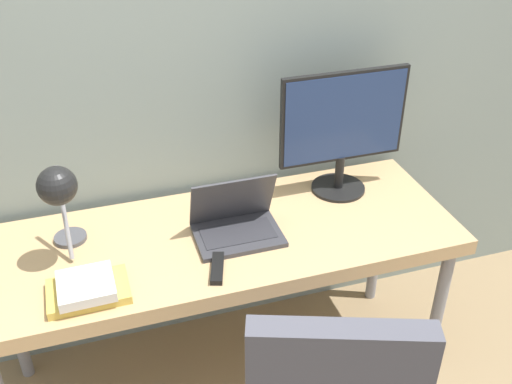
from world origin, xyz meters
The scene contains 7 objects.
wall_back centered at (0.00, 0.70, 1.30)m, with size 8.00×0.05×2.60m.
desk centered at (0.00, 0.32, 0.68)m, with size 1.76×0.64×0.75m.
laptop centered at (0.05, 0.31, 0.79)m, with size 0.31×0.23×0.23m.
monitor centered at (0.54, 0.48, 1.03)m, with size 0.51×0.22×0.51m.
desk_lamp centered at (-0.53, 0.33, 1.02)m, with size 0.13×0.26×0.37m.
book_stack centered at (-0.49, 0.13, 0.77)m, with size 0.26×0.19×0.06m.
tv_remote centered at (-0.06, 0.12, 0.76)m, with size 0.08×0.16×0.02m.
Camera 1 is at (-0.41, -1.41, 2.05)m, focal length 42.00 mm.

